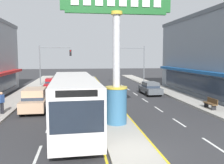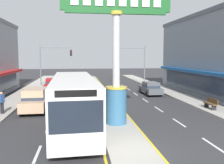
{
  "view_description": "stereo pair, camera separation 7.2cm",
  "coord_description": "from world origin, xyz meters",
  "px_view_note": "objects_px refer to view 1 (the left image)",
  "views": [
    {
      "loc": [
        -2.54,
        -11.32,
        4.61
      ],
      "look_at": [
        0.13,
        7.72,
        2.6
      ],
      "focal_mm": 39.94,
      "sensor_mm": 36.0,
      "label": 1
    },
    {
      "loc": [
        -2.46,
        -11.33,
        4.61
      ],
      "look_at": [
        0.13,
        7.72,
        2.6
      ],
      "focal_mm": 39.94,
      "sensor_mm": 36.0,
      "label": 2
    }
  ],
  "objects_px": {
    "traffic_light_right_side": "(133,58)",
    "bus_near_right_lane": "(74,99)",
    "sedan_kerb_right": "(52,84)",
    "sedan_near_left_lane": "(150,88)",
    "street_bench": "(211,103)",
    "suv_far_left_oncoming": "(35,100)",
    "sedan_far_right_lane": "(75,94)",
    "sedan_mid_left_lane": "(76,84)",
    "pedestrian_near_kerb": "(2,101)",
    "district_sign": "(116,63)",
    "traffic_light_left_side": "(52,58)"
  },
  "relations": [
    {
      "from": "sedan_near_left_lane",
      "to": "street_bench",
      "type": "height_order",
      "value": "sedan_near_left_lane"
    },
    {
      "from": "bus_near_right_lane",
      "to": "street_bench",
      "type": "xyz_separation_m",
      "value": [
        11.39,
        3.48,
        -1.22
      ]
    },
    {
      "from": "sedan_mid_left_lane",
      "to": "street_bench",
      "type": "distance_m",
      "value": 19.27
    },
    {
      "from": "sedan_far_right_lane",
      "to": "sedan_mid_left_lane",
      "type": "distance_m",
      "value": 9.67
    },
    {
      "from": "sedan_mid_left_lane",
      "to": "sedan_kerb_right",
      "type": "distance_m",
      "value": 3.31
    },
    {
      "from": "bus_near_right_lane",
      "to": "sedan_kerb_right",
      "type": "xyz_separation_m",
      "value": [
        -3.3,
        19.26,
        -1.08
      ]
    },
    {
      "from": "traffic_light_left_side",
      "to": "district_sign",
      "type": "bearing_deg",
      "value": -74.46
    },
    {
      "from": "traffic_light_left_side",
      "to": "pedestrian_near_kerb",
      "type": "xyz_separation_m",
      "value": [
        -1.94,
        -19.12,
        -3.1
      ]
    },
    {
      "from": "sedan_mid_left_lane",
      "to": "street_bench",
      "type": "relative_size",
      "value": 2.72
    },
    {
      "from": "district_sign",
      "to": "traffic_light_left_side",
      "type": "distance_m",
      "value": 23.78
    },
    {
      "from": "district_sign",
      "to": "suv_far_left_oncoming",
      "type": "bearing_deg",
      "value": 139.5
    },
    {
      "from": "district_sign",
      "to": "sedan_near_left_lane",
      "type": "relative_size",
      "value": 2.01
    },
    {
      "from": "suv_far_left_oncoming",
      "to": "pedestrian_near_kerb",
      "type": "height_order",
      "value": "suv_far_left_oncoming"
    },
    {
      "from": "sedan_mid_left_lane",
      "to": "sedan_far_right_lane",
      "type": "bearing_deg",
      "value": -90.01
    },
    {
      "from": "sedan_near_left_lane",
      "to": "suv_far_left_oncoming",
      "type": "height_order",
      "value": "suv_far_left_oncoming"
    },
    {
      "from": "traffic_light_right_side",
      "to": "bus_near_right_lane",
      "type": "bearing_deg",
      "value": -111.65
    },
    {
      "from": "district_sign",
      "to": "traffic_light_left_side",
      "type": "height_order",
      "value": "district_sign"
    },
    {
      "from": "traffic_light_right_side",
      "to": "sedan_kerb_right",
      "type": "xyz_separation_m",
      "value": [
        -12.46,
        -3.81,
        -3.46
      ]
    },
    {
      "from": "district_sign",
      "to": "sedan_near_left_lane",
      "type": "xyz_separation_m",
      "value": [
        6.09,
        12.59,
        -3.38
      ]
    },
    {
      "from": "pedestrian_near_kerb",
      "to": "street_bench",
      "type": "bearing_deg",
      "value": -1.55
    },
    {
      "from": "suv_far_left_oncoming",
      "to": "street_bench",
      "type": "relative_size",
      "value": 2.91
    },
    {
      "from": "district_sign",
      "to": "suv_far_left_oncoming",
      "type": "distance_m",
      "value": 8.62
    },
    {
      "from": "district_sign",
      "to": "pedestrian_near_kerb",
      "type": "distance_m",
      "value": 9.62
    },
    {
      "from": "traffic_light_right_side",
      "to": "sedan_near_left_lane",
      "type": "xyz_separation_m",
      "value": [
        -0.28,
        -10.33,
        -3.46
      ]
    },
    {
      "from": "sedan_near_left_lane",
      "to": "sedan_kerb_right",
      "type": "distance_m",
      "value": 13.82
    },
    {
      "from": "traffic_light_left_side",
      "to": "sedan_mid_left_lane",
      "type": "distance_m",
      "value": 6.41
    },
    {
      "from": "district_sign",
      "to": "traffic_light_right_side",
      "type": "bearing_deg",
      "value": 74.47
    },
    {
      "from": "sedan_near_left_lane",
      "to": "suv_far_left_oncoming",
      "type": "bearing_deg",
      "value": -148.75
    },
    {
      "from": "sedan_far_right_lane",
      "to": "sedan_mid_left_lane",
      "type": "height_order",
      "value": "same"
    },
    {
      "from": "sedan_mid_left_lane",
      "to": "pedestrian_near_kerb",
      "type": "distance_m",
      "value": 16.07
    },
    {
      "from": "traffic_light_left_side",
      "to": "sedan_near_left_lane",
      "type": "relative_size",
      "value": 1.43
    },
    {
      "from": "street_bench",
      "to": "district_sign",
      "type": "bearing_deg",
      "value": -158.85
    },
    {
      "from": "bus_near_right_lane",
      "to": "sedan_near_left_lane",
      "type": "xyz_separation_m",
      "value": [
        8.87,
        12.74,
        -1.08
      ]
    },
    {
      "from": "sedan_far_right_lane",
      "to": "sedan_near_left_lane",
      "type": "bearing_deg",
      "value": 20.9
    },
    {
      "from": "sedan_far_right_lane",
      "to": "sedan_near_left_lane",
      "type": "distance_m",
      "value": 9.5
    },
    {
      "from": "sedan_near_left_lane",
      "to": "suv_far_left_oncoming",
      "type": "distance_m",
      "value": 14.25
    },
    {
      "from": "sedan_far_right_lane",
      "to": "pedestrian_near_kerb",
      "type": "height_order",
      "value": "pedestrian_near_kerb"
    },
    {
      "from": "sedan_near_left_lane",
      "to": "sedan_mid_left_lane",
      "type": "xyz_separation_m",
      "value": [
        -8.87,
        6.28,
        0.0
      ]
    },
    {
      "from": "bus_near_right_lane",
      "to": "street_bench",
      "type": "height_order",
      "value": "bus_near_right_lane"
    },
    {
      "from": "traffic_light_left_side",
      "to": "street_bench",
      "type": "height_order",
      "value": "traffic_light_left_side"
    },
    {
      "from": "suv_far_left_oncoming",
      "to": "street_bench",
      "type": "distance_m",
      "value": 14.81
    },
    {
      "from": "district_sign",
      "to": "sedan_far_right_lane",
      "type": "relative_size",
      "value": 2.03
    },
    {
      "from": "bus_near_right_lane",
      "to": "sedan_kerb_right",
      "type": "distance_m",
      "value": 19.58
    },
    {
      "from": "bus_near_right_lane",
      "to": "sedan_far_right_lane",
      "type": "relative_size",
      "value": 2.62
    },
    {
      "from": "suv_far_left_oncoming",
      "to": "sedan_kerb_right",
      "type": "relative_size",
      "value": 1.07
    },
    {
      "from": "traffic_light_right_side",
      "to": "street_bench",
      "type": "bearing_deg",
      "value": -83.51
    },
    {
      "from": "sedan_far_right_lane",
      "to": "sedan_mid_left_lane",
      "type": "bearing_deg",
      "value": 89.99
    },
    {
      "from": "suv_far_left_oncoming",
      "to": "street_bench",
      "type": "xyz_separation_m",
      "value": [
        14.69,
        -1.87,
        -0.34
      ]
    },
    {
      "from": "traffic_light_right_side",
      "to": "sedan_far_right_lane",
      "type": "height_order",
      "value": "traffic_light_right_side"
    },
    {
      "from": "traffic_light_left_side",
      "to": "sedan_near_left_lane",
      "type": "height_order",
      "value": "traffic_light_left_side"
    }
  ]
}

